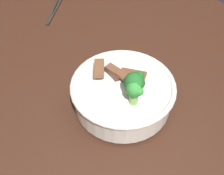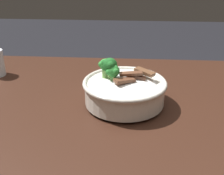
% 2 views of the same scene
% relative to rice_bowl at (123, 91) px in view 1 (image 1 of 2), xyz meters
% --- Properties ---
extents(dining_table, '(1.39, 0.97, 0.81)m').
position_rel_rice_bowl_xyz_m(dining_table, '(-0.07, 0.09, -0.15)').
color(dining_table, '#381E14').
rests_on(dining_table, ground).
extents(rice_bowl, '(0.24, 0.24, 0.14)m').
position_rel_rice_bowl_xyz_m(rice_bowl, '(0.00, 0.00, 0.00)').
color(rice_bowl, silver).
rests_on(rice_bowl, dining_table).
extents(chopsticks_pair, '(0.18, 0.17, 0.01)m').
position_rel_rice_bowl_xyz_m(chopsticks_pair, '(-0.49, 0.07, -0.05)').
color(chopsticks_pair, '#28231E').
rests_on(chopsticks_pair, dining_table).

